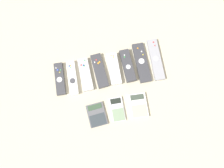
{
  "coord_description": "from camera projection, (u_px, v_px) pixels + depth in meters",
  "views": [
    {
      "loc": [
        -0.05,
        -0.21,
        1.05
      ],
      "look_at": [
        0.0,
        0.05,
        0.01
      ],
      "focal_mm": 35.0,
      "sensor_mm": 36.0,
      "label": 1
    }
  ],
  "objects": [
    {
      "name": "remote_6",
      "position": [
        142.0,
        63.0,
        1.1
      ],
      "size": [
        0.06,
        0.21,
        0.02
      ],
      "rotation": [
        0.0,
        0.0,
        -0.02
      ],
      "color": "#333338",
      "rests_on": "ground_plane"
    },
    {
      "name": "ground_plane",
      "position": [
        114.0,
        94.0,
        1.07
      ],
      "size": [
        3.0,
        3.0,
        0.0
      ],
      "primitive_type": "plane",
      "color": "#B2A88E"
    },
    {
      "name": "calculator_1",
      "position": [
        118.0,
        109.0,
        1.05
      ],
      "size": [
        0.07,
        0.12,
        0.01
      ],
      "rotation": [
        0.0,
        0.0,
        -0.03
      ],
      "color": "#B2B2B7",
      "rests_on": "ground_plane"
    },
    {
      "name": "remote_1",
      "position": [
        72.0,
        78.0,
        1.08
      ],
      "size": [
        0.05,
        0.17,
        0.02
      ],
      "rotation": [
        0.0,
        0.0,
        -0.03
      ],
      "color": "white",
      "rests_on": "ground_plane"
    },
    {
      "name": "remote_0",
      "position": [
        60.0,
        79.0,
        1.08
      ],
      "size": [
        0.05,
        0.16,
        0.02
      ],
      "rotation": [
        0.0,
        0.0,
        -0.04
      ],
      "color": "#333338",
      "rests_on": "ground_plane"
    },
    {
      "name": "remote_7",
      "position": [
        156.0,
        59.0,
        1.11
      ],
      "size": [
        0.06,
        0.22,
        0.02
      ],
      "rotation": [
        0.0,
        0.0,
        -0.05
      ],
      "color": "gray",
      "rests_on": "ground_plane"
    },
    {
      "name": "calculator_0",
      "position": [
        97.0,
        115.0,
        1.04
      ],
      "size": [
        0.09,
        0.12,
        0.01
      ],
      "rotation": [
        0.0,
        0.0,
        0.06
      ],
      "color": "#4C4C51",
      "rests_on": "ground_plane"
    },
    {
      "name": "remote_3",
      "position": [
        100.0,
        71.0,
        1.09
      ],
      "size": [
        0.06,
        0.18,
        0.02
      ],
      "rotation": [
        0.0,
        0.0,
        0.06
      ],
      "color": "#333338",
      "rests_on": "ground_plane"
    },
    {
      "name": "remote_5",
      "position": [
        128.0,
        66.0,
        1.09
      ],
      "size": [
        0.05,
        0.17,
        0.03
      ],
      "rotation": [
        0.0,
        0.0,
        0.02
      ],
      "color": "#333338",
      "rests_on": "ground_plane"
    },
    {
      "name": "remote_2",
      "position": [
        85.0,
        75.0,
        1.08
      ],
      "size": [
        0.05,
        0.17,
        0.02
      ],
      "rotation": [
        0.0,
        0.0,
        0.02
      ],
      "color": "#B7B7BC",
      "rests_on": "ground_plane"
    },
    {
      "name": "calculator_2",
      "position": [
        138.0,
        105.0,
        1.05
      ],
      "size": [
        0.09,
        0.12,
        0.02
      ],
      "rotation": [
        0.0,
        0.0,
        -0.06
      ],
      "color": "silver",
      "rests_on": "ground_plane"
    },
    {
      "name": "remote_4",
      "position": [
        114.0,
        69.0,
        1.09
      ],
      "size": [
        0.06,
        0.16,
        0.03
      ],
      "rotation": [
        0.0,
        0.0,
        -0.04
      ],
      "color": "silver",
      "rests_on": "ground_plane"
    }
  ]
}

